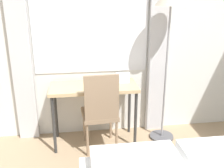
# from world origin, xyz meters

# --- Properties ---
(wall_back_with_window) EXTENTS (5.23, 0.13, 2.70)m
(wall_back_with_window) POSITION_xyz_m (-0.03, 3.02, 1.35)
(wall_back_with_window) COLOR silver
(wall_back_with_window) RESTS_ON ground_plane
(desk) EXTENTS (1.04, 0.45, 0.76)m
(desk) POSITION_xyz_m (-0.26, 2.72, 0.67)
(desk) COLOR tan
(desk) RESTS_ON ground_plane
(desk_chair) EXTENTS (0.43, 0.43, 0.98)m
(desk_chair) POSITION_xyz_m (-0.20, 2.52, 0.54)
(desk_chair) COLOR #8C7259
(desk_chair) RESTS_ON ground_plane
(standing_lamp) EXTENTS (0.36, 0.36, 1.89)m
(standing_lamp) POSITION_xyz_m (0.61, 2.69, 1.59)
(standing_lamp) COLOR #4C4C51
(standing_lamp) RESTS_ON ground_plane
(telephone) EXTENTS (0.17, 0.15, 0.11)m
(telephone) POSITION_xyz_m (0.11, 2.83, 0.81)
(telephone) COLOR white
(telephone) RESTS_ON desk
(book) EXTENTS (0.26, 0.24, 0.02)m
(book) POSITION_xyz_m (-0.23, 2.66, 0.77)
(book) COLOR navy
(book) RESTS_ON desk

